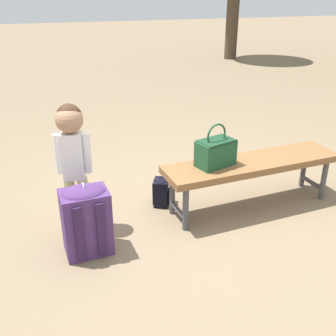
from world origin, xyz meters
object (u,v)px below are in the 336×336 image
Objects in this scene: park_bench at (252,166)px; handbag at (216,151)px; backpack_small at (161,191)px; child_standing at (72,148)px; backpack_large at (86,218)px.

handbag is (0.36, -0.00, 0.18)m from park_bench.
backpack_small is (0.40, -0.26, -0.44)m from handbag.
backpack_large is (-0.02, 0.38, -0.41)m from child_standing.
handbag is 0.64m from backpack_small.
park_bench is 5.75× the size of backpack_small.
backpack_large is 2.04× the size of backpack_small.
child_standing is at bearing 9.42° from backpack_small.
backpack_small is at bearing -144.99° from backpack_large.
park_bench is 1.50m from backpack_large.
backpack_small is (0.75, -0.26, -0.25)m from park_bench.
backpack_small is at bearing -170.58° from child_standing.
park_bench is at bearing 179.47° from handbag.
park_bench is at bearing 174.67° from child_standing.
park_bench is 0.84m from backpack_small.
backpack_small is at bearing -33.31° from handbag.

